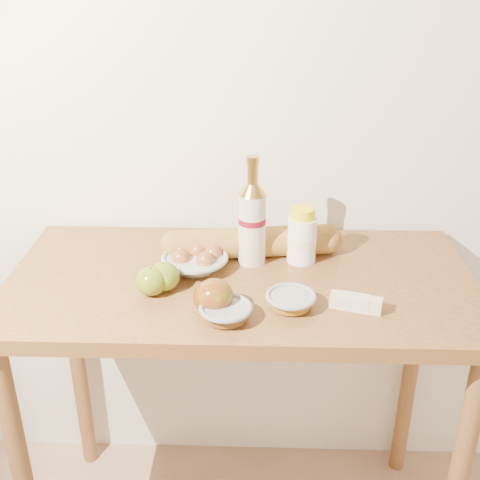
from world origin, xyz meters
The scene contains 13 objects.
back_wall centered at (0.00, 1.51, 1.30)m, with size 3.50×0.02×2.60m, color silver.
table centered at (0.00, 1.18, 0.78)m, with size 1.20×0.60×0.90m.
bourbon_bottle centered at (0.03, 1.27, 1.02)m, with size 0.07×0.07×0.30m.
cream_bottle centered at (0.16, 1.28, 0.97)m, with size 0.08×0.08×0.15m.
egg_bowl centered at (-0.12, 1.22, 0.93)m, with size 0.20×0.20×0.06m.
baguette centered at (0.03, 1.30, 0.94)m, with size 0.51×0.15×0.08m.
apple_yellowgreen centered at (-0.19, 1.11, 0.94)m, with size 0.10×0.10×0.07m.
apple_redgreen_front centered at (-0.05, 1.02, 0.94)m, with size 0.10×0.10×0.08m.
apple_redgreen_right centered at (-0.07, 1.02, 0.93)m, with size 0.08×0.08×0.07m.
sugar_bowl centered at (-0.03, 0.98, 0.92)m, with size 0.15×0.15×0.04m.
syrup_bowl centered at (0.12, 1.04, 0.92)m, with size 0.14×0.14×0.03m.
butter_stick centered at (0.27, 1.04, 0.92)m, with size 0.12×0.07×0.04m.
apple_extra centered at (-0.21, 1.09, 0.94)m, with size 0.10×0.10×0.07m.
Camera 1 is at (0.04, -0.17, 1.66)m, focal length 45.00 mm.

